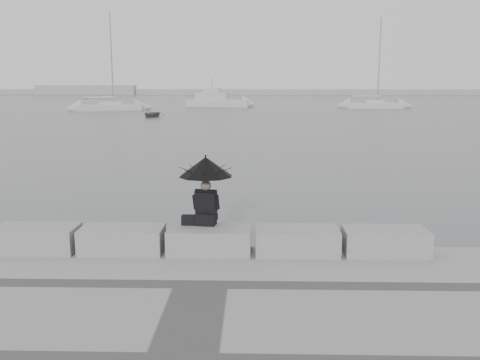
{
  "coord_description": "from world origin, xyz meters",
  "views": [
    {
      "loc": [
        0.86,
        -10.43,
        3.78
      ],
      "look_at": [
        0.51,
        3.0,
        1.31
      ],
      "focal_mm": 40.0,
      "sensor_mm": 36.0,
      "label": 1
    }
  ],
  "objects_px": {
    "seated_person": "(206,176)",
    "sailboat_left": "(110,107)",
    "motor_cruiser": "(218,101)",
    "dinghy": "(152,114)",
    "sailboat_right": "(374,105)"
  },
  "relations": [
    {
      "from": "seated_person",
      "to": "motor_cruiser",
      "type": "distance_m",
      "value": 73.15
    },
    {
      "from": "seated_person",
      "to": "sailboat_left",
      "type": "xyz_separation_m",
      "value": [
        -18.48,
        61.67,
        -1.46
      ]
    },
    {
      "from": "seated_person",
      "to": "sailboat_right",
      "type": "height_order",
      "value": "sailboat_right"
    },
    {
      "from": "seated_person",
      "to": "sailboat_right",
      "type": "xyz_separation_m",
      "value": [
        18.47,
        68.85,
        -1.46
      ]
    },
    {
      "from": "sailboat_left",
      "to": "sailboat_right",
      "type": "bearing_deg",
      "value": -8.81
    },
    {
      "from": "sailboat_left",
      "to": "sailboat_right",
      "type": "relative_size",
      "value": 1.0
    },
    {
      "from": "dinghy",
      "to": "motor_cruiser",
      "type": "bearing_deg",
      "value": 84.77
    },
    {
      "from": "sailboat_right",
      "to": "dinghy",
      "type": "distance_m",
      "value": 35.11
    },
    {
      "from": "motor_cruiser",
      "to": "seated_person",
      "type": "bearing_deg",
      "value": -74.45
    },
    {
      "from": "sailboat_left",
      "to": "dinghy",
      "type": "height_order",
      "value": "sailboat_left"
    },
    {
      "from": "motor_cruiser",
      "to": "dinghy",
      "type": "bearing_deg",
      "value": -91.55
    },
    {
      "from": "seated_person",
      "to": "sailboat_right",
      "type": "relative_size",
      "value": 0.11
    },
    {
      "from": "seated_person",
      "to": "motor_cruiser",
      "type": "xyz_separation_m",
      "value": [
        -4.54,
        73.01,
        -1.09
      ]
    },
    {
      "from": "motor_cruiser",
      "to": "dinghy",
      "type": "relative_size",
      "value": 2.89
    },
    {
      "from": "seated_person",
      "to": "motor_cruiser",
      "type": "bearing_deg",
      "value": 103.45
    }
  ]
}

